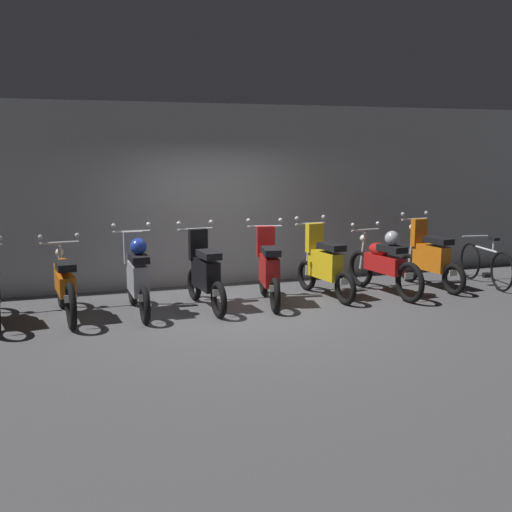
{
  "coord_description": "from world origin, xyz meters",
  "views": [
    {
      "loc": [
        -2.63,
        -8.58,
        2.37
      ],
      "look_at": [
        0.32,
        0.48,
        0.75
      ],
      "focal_mm": 43.88,
      "sensor_mm": 36.0,
      "label": 1
    }
  ],
  "objects": [
    {
      "name": "ground_plane",
      "position": [
        0.0,
        0.0,
        0.0
      ],
      "size": [
        80.0,
        80.0,
        0.0
      ],
      "primitive_type": "plane",
      "color": "#4C4C4F"
    },
    {
      "name": "motorbike_slot_6",
      "position": [
        2.52,
        0.41,
        0.53
      ],
      "size": [
        0.58,
        1.94,
        1.15
      ],
      "color": "black",
      "rests_on": "ground"
    },
    {
      "name": "bicycle",
      "position": [
        4.6,
        0.49,
        0.36
      ],
      "size": [
        0.5,
        1.72,
        0.89
      ],
      "color": "black",
      "rests_on": "ground"
    },
    {
      "name": "back_wall",
      "position": [
        0.0,
        2.2,
        1.58
      ],
      "size": [
        16.0,
        0.3,
        3.16
      ],
      "primitive_type": "cube",
      "color": "#9EA0A3",
      "rests_on": "ground"
    },
    {
      "name": "motorbike_slot_1",
      "position": [
        -2.52,
        0.49,
        0.49
      ],
      "size": [
        0.59,
        1.95,
        1.15
      ],
      "color": "black",
      "rests_on": "ground"
    },
    {
      "name": "motorbike_slot_5",
      "position": [
        1.51,
        0.56,
        0.53
      ],
      "size": [
        0.58,
        1.68,
        1.29
      ],
      "color": "black",
      "rests_on": "ground"
    },
    {
      "name": "motorbike_slot_2",
      "position": [
        -1.51,
        0.42,
        0.57
      ],
      "size": [
        0.59,
        1.68,
        1.29
      ],
      "color": "black",
      "rests_on": "ground"
    },
    {
      "name": "motorbike_slot_3",
      "position": [
        -0.51,
        0.42,
        0.53
      ],
      "size": [
        0.59,
        1.68,
        1.29
      ],
      "color": "black",
      "rests_on": "ground"
    },
    {
      "name": "motorbike_slot_4",
      "position": [
        0.51,
        0.43,
        0.53
      ],
      "size": [
        0.58,
        1.67,
        1.29
      ],
      "color": "black",
      "rests_on": "ground"
    },
    {
      "name": "motorbike_slot_7",
      "position": [
        3.52,
        0.61,
        0.53
      ],
      "size": [
        0.59,
        1.68,
        1.29
      ],
      "color": "black",
      "rests_on": "ground"
    }
  ]
}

